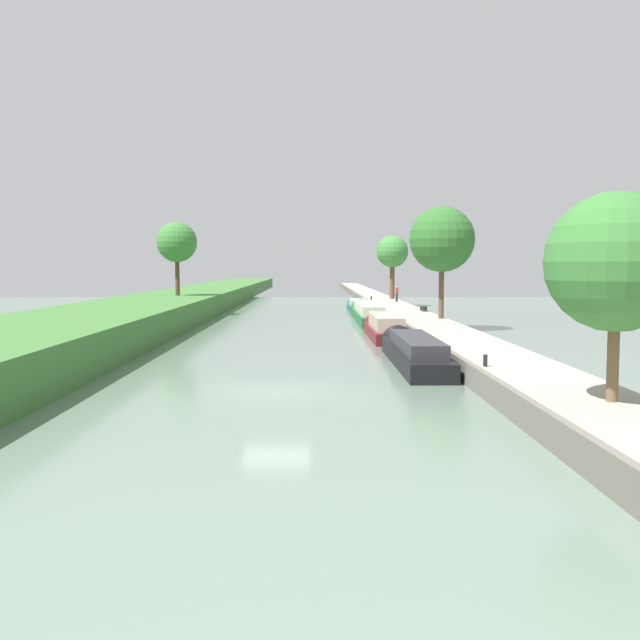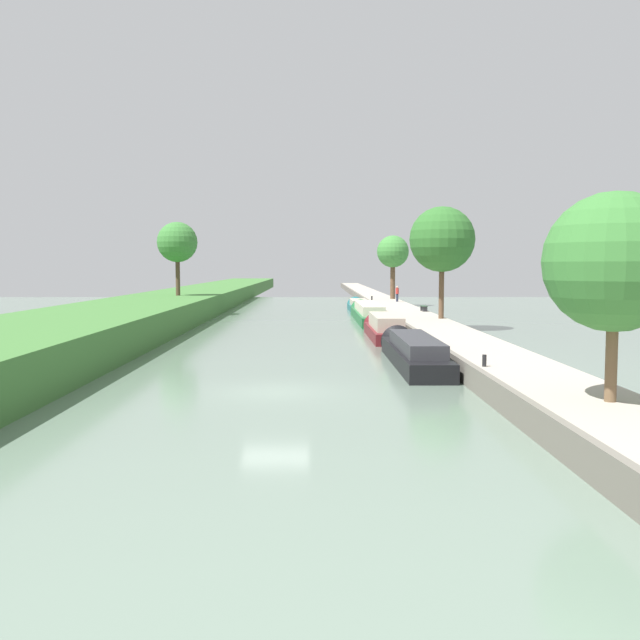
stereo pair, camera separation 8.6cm
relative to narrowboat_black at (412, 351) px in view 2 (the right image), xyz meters
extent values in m
plane|color=slate|center=(-6.11, -7.57, -0.58)|extent=(160.00, 160.00, 0.00)
cube|color=#A89E8E|center=(3.17, -7.57, -0.15)|extent=(3.52, 260.00, 0.87)
cube|color=#6B665B|center=(1.29, -7.57, -0.12)|extent=(0.25, 260.00, 0.92)
cube|color=black|center=(0.00, -0.71, -0.19)|extent=(1.96, 11.18, 0.80)
cube|color=#333338|center=(0.00, -1.27, 0.52)|extent=(1.61, 7.83, 0.61)
cone|color=black|center=(0.00, 5.46, -0.19)|extent=(1.86, 1.18, 1.86)
cube|color=maroon|center=(-0.13, 11.66, -0.24)|extent=(2.01, 9.53, 0.70)
cube|color=#B2A893|center=(-0.13, 11.18, 0.54)|extent=(1.65, 6.67, 0.86)
cone|color=maroon|center=(-0.13, 17.03, -0.24)|extent=(1.91, 1.21, 1.91)
cube|color=#1E6033|center=(-0.12, 26.27, -0.19)|extent=(2.09, 16.00, 0.79)
cube|color=beige|center=(-0.12, 25.47, 0.57)|extent=(1.71, 11.20, 0.74)
cone|color=#1E6033|center=(-0.12, 34.90, -0.19)|extent=(1.98, 1.25, 1.98)
cube|color=#195B60|center=(-0.05, 39.83, -0.29)|extent=(1.97, 9.07, 0.59)
cube|color=#B2A893|center=(-0.05, 39.37, 0.30)|extent=(1.62, 6.35, 0.59)
cone|color=#195B60|center=(-0.05, 44.95, -0.29)|extent=(1.87, 1.18, 1.87)
cylinder|color=brown|center=(3.57, -14.07, 1.69)|extent=(0.32, 0.32, 2.81)
sphere|color=#387533|center=(3.57, -14.07, 4.17)|extent=(3.87, 3.87, 3.87)
cylinder|color=brown|center=(4.45, 17.15, 2.48)|extent=(0.37, 0.37, 4.38)
sphere|color=#2D6628|center=(4.45, 17.15, 5.95)|extent=(4.67, 4.67, 4.67)
cylinder|color=brown|center=(4.33, 47.60, 2.49)|extent=(0.55, 0.55, 4.41)
sphere|color=#3D7F38|center=(4.33, 47.60, 5.70)|extent=(3.65, 3.65, 3.65)
cylinder|color=#4C3828|center=(-17.28, 32.13, 3.28)|extent=(0.40, 0.40, 3.90)
sphere|color=#387533|center=(-17.28, 32.13, 6.25)|extent=(3.70, 3.70, 3.70)
cylinder|color=#282D42|center=(4.11, 41.23, 0.70)|extent=(0.26, 0.26, 0.82)
cylinder|color=#B22D28|center=(4.11, 41.23, 1.42)|extent=(0.34, 0.34, 0.62)
sphere|color=tan|center=(4.11, 41.23, 1.84)|extent=(0.22, 0.22, 0.22)
cylinder|color=black|center=(1.71, -7.18, 0.51)|extent=(0.16, 0.16, 0.45)
cylinder|color=black|center=(1.71, 44.65, 0.51)|extent=(0.16, 0.16, 0.45)
cube|color=#333338|center=(4.48, 24.74, 0.49)|extent=(0.40, 0.08, 0.41)
cube|color=#333338|center=(4.48, 25.94, 0.49)|extent=(0.40, 0.08, 0.41)
cube|color=#2D4733|center=(4.48, 25.34, 0.73)|extent=(0.44, 1.50, 0.06)
camera|label=1|loc=(-4.76, -33.47, 4.05)|focal=39.76mm
camera|label=2|loc=(-4.68, -33.47, 4.05)|focal=39.76mm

